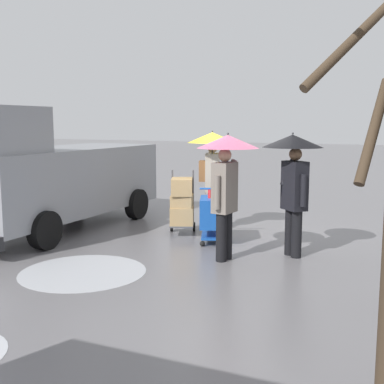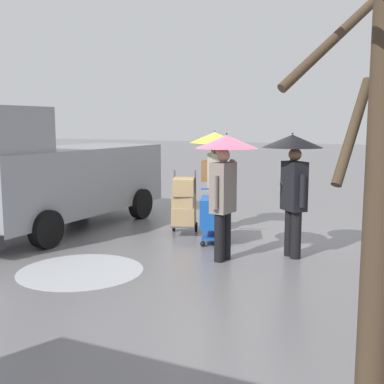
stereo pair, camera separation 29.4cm
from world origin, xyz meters
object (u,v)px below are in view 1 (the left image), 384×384
pedestrian_pink_side (212,158)px  pedestrian_white_side (226,167)px  cargo_van_parked_right (51,176)px  shopping_cart_vendor (214,214)px  hand_dolly_boxes (182,203)px  pedestrian_black_side (293,165)px

pedestrian_pink_side → pedestrian_white_side: (-1.14, 2.00, 0.01)m
cargo_van_parked_right → pedestrian_white_side: cargo_van_parked_right is taller
shopping_cart_vendor → pedestrian_pink_side: bearing=-64.3°
pedestrian_white_side → pedestrian_pink_side: bearing=-60.4°
cargo_van_parked_right → hand_dolly_boxes: cargo_van_parked_right is taller
pedestrian_black_side → shopping_cart_vendor: bearing=-8.8°
shopping_cart_vendor → hand_dolly_boxes: 0.94m
pedestrian_pink_side → hand_dolly_boxes: bearing=60.8°
pedestrian_pink_side → pedestrian_black_side: (-2.08, 1.27, 0.01)m
hand_dolly_boxes → pedestrian_pink_side: 1.18m
pedestrian_black_side → pedestrian_white_side: (0.94, 0.73, 0.00)m
hand_dolly_boxes → pedestrian_white_side: 2.21m
cargo_van_parked_right → pedestrian_white_side: bearing=173.4°
pedestrian_white_side → shopping_cart_vendor: bearing=-56.6°
cargo_van_parked_right → pedestrian_pink_side: bearing=-153.8°
pedestrian_black_side → pedestrian_white_side: same height
pedestrian_pink_side → shopping_cart_vendor: bearing=115.7°
cargo_van_parked_right → pedestrian_pink_side: size_ratio=2.50×
cargo_van_parked_right → hand_dolly_boxes: bearing=-162.7°
cargo_van_parked_right → shopping_cart_vendor: size_ratio=5.15×
pedestrian_pink_side → pedestrian_white_side: bearing=119.6°
hand_dolly_boxes → pedestrian_pink_side: pedestrian_pink_side is taller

